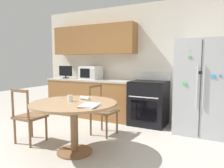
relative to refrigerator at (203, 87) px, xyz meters
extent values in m
plane|color=#B2ADA3|center=(-1.38, -2.20, -0.86)|extent=(14.00, 14.00, 0.00)
cube|color=silver|center=(-1.38, 0.45, 0.44)|extent=(5.20, 0.10, 2.60)
cube|color=#936033|center=(-2.50, 0.23, 0.98)|extent=(2.15, 0.34, 0.68)
cube|color=#936033|center=(-2.50, 0.09, -0.43)|extent=(2.15, 0.62, 0.86)
cube|color=#B7B2A8|center=(-2.50, 0.09, 0.02)|extent=(2.17, 0.64, 0.03)
cube|color=#B2B5BA|center=(0.00, 0.00, 0.00)|extent=(0.92, 0.76, 1.73)
cube|color=#333333|center=(0.00, -0.38, 0.00)|extent=(0.01, 0.01, 1.66)
cylinder|color=silver|center=(-0.05, -0.40, 0.04)|extent=(0.02, 0.02, 0.72)
cylinder|color=silver|center=(0.05, -0.40, 0.04)|extent=(0.02, 0.02, 0.72)
cube|color=white|center=(-0.21, -0.38, 0.69)|extent=(0.06, 0.02, 0.05)
cube|color=#338CD8|center=(0.19, -0.38, 0.22)|extent=(0.07, 0.02, 0.06)
cube|color=#3FB259|center=(-0.18, -0.38, 0.54)|extent=(0.05, 0.01, 0.04)
cube|color=black|center=(-0.01, -0.38, 0.28)|extent=(0.06, 0.01, 0.05)
cube|color=#3FB259|center=(-0.26, -0.38, 0.08)|extent=(0.07, 0.02, 0.05)
cube|color=#338CD8|center=(0.29, -0.38, 0.24)|extent=(0.04, 0.01, 0.03)
cube|color=black|center=(-1.04, 0.06, -0.41)|extent=(0.73, 0.64, 0.90)
cube|color=black|center=(-1.04, -0.27, -0.50)|extent=(0.53, 0.01, 0.40)
cylinder|color=silver|center=(-1.04, -0.29, -0.23)|extent=(0.60, 0.02, 0.02)
cube|color=black|center=(-1.04, 0.06, 0.05)|extent=(0.73, 0.64, 0.02)
cube|color=white|center=(-1.04, 0.35, 0.14)|extent=(0.73, 0.06, 0.16)
cube|color=white|center=(-2.50, 0.10, 0.19)|extent=(0.46, 0.39, 0.31)
cube|color=black|center=(-2.54, -0.10, 0.19)|extent=(0.27, 0.01, 0.22)
cube|color=silver|center=(-2.34, -0.10, 0.19)|extent=(0.09, 0.01, 0.22)
cylinder|color=black|center=(-3.24, 0.06, 0.05)|extent=(0.16, 0.16, 0.02)
cylinder|color=black|center=(-3.24, 0.06, 0.08)|extent=(0.03, 0.03, 0.04)
cube|color=black|center=(-3.24, 0.06, 0.22)|extent=(0.38, 0.05, 0.25)
cylinder|color=#997551|center=(-1.55, -1.82, -0.13)|extent=(1.24, 1.24, 0.03)
cylinder|color=brown|center=(-1.55, -1.82, -0.49)|extent=(0.11, 0.11, 0.69)
cylinder|color=brown|center=(-1.55, -1.82, -0.85)|extent=(0.52, 0.52, 0.03)
cube|color=brown|center=(-1.56, -0.93, -0.43)|extent=(0.45, 0.45, 0.04)
cylinder|color=brown|center=(-1.37, -0.77, -0.66)|extent=(0.04, 0.04, 0.41)
cylinder|color=brown|center=(-1.40, -1.12, -0.66)|extent=(0.04, 0.04, 0.41)
cylinder|color=brown|center=(-1.72, -0.74, -0.66)|extent=(0.04, 0.04, 0.41)
cylinder|color=brown|center=(-1.74, -1.09, -0.66)|extent=(0.04, 0.04, 0.41)
cylinder|color=brown|center=(-1.73, -0.74, -0.19)|extent=(0.04, 0.04, 0.45)
cylinder|color=brown|center=(-1.76, -1.08, -0.19)|extent=(0.04, 0.04, 0.45)
cube|color=brown|center=(-1.75, -0.91, 0.02)|extent=(0.07, 0.35, 0.04)
cube|color=brown|center=(-2.44, -1.82, -0.43)|extent=(0.42, 0.42, 0.04)
cylinder|color=brown|center=(-2.61, -1.65, -0.66)|extent=(0.04, 0.04, 0.41)
cylinder|color=brown|center=(-2.27, -1.65, -0.66)|extent=(0.04, 0.04, 0.41)
cylinder|color=brown|center=(-2.61, -1.99, -0.66)|extent=(0.04, 0.04, 0.41)
cylinder|color=brown|center=(-2.27, -1.99, -0.66)|extent=(0.04, 0.04, 0.41)
cylinder|color=brown|center=(-2.61, -2.01, -0.19)|extent=(0.04, 0.04, 0.45)
cylinder|color=brown|center=(-2.27, -2.01, -0.19)|extent=(0.04, 0.04, 0.45)
cube|color=brown|center=(-2.44, -2.01, 0.02)|extent=(0.34, 0.04, 0.04)
cylinder|color=silver|center=(-1.64, -1.79, -0.07)|extent=(0.08, 0.08, 0.09)
cylinder|color=beige|center=(-1.64, -1.79, -0.09)|extent=(0.07, 0.07, 0.05)
cylinder|color=silver|center=(-1.52, -1.58, -0.09)|extent=(0.19, 0.09, 0.05)
cube|color=white|center=(-1.19, -1.95, -0.11)|extent=(0.25, 0.32, 0.01)
cube|color=beige|center=(-1.19, -1.95, -0.10)|extent=(0.27, 0.34, 0.01)
cube|color=silver|center=(-1.19, -1.95, -0.09)|extent=(0.29, 0.35, 0.01)
camera|label=1|loc=(0.37, -4.30, 0.48)|focal=35.00mm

